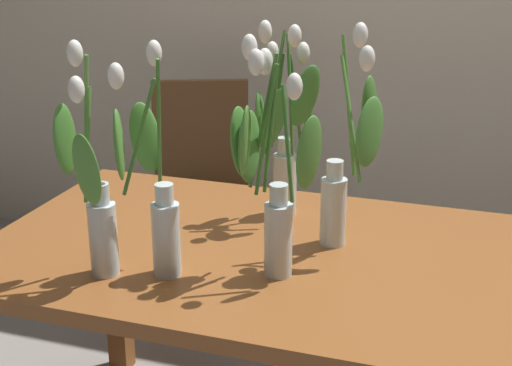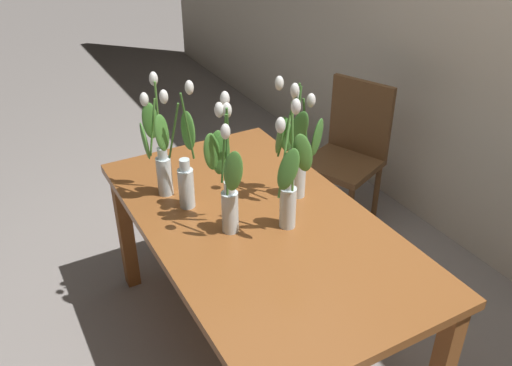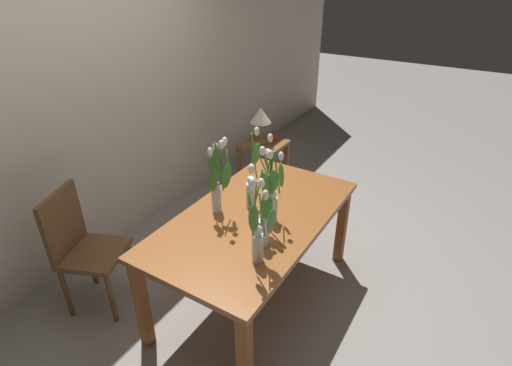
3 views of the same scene
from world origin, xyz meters
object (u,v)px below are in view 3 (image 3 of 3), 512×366
tulip_vase_1 (259,237)px  tulip_vase_2 (262,222)px  dining_table (255,226)px  dining_chair (82,244)px  tulip_vase_3 (272,192)px  table_lamp (261,116)px  side_table (263,153)px  tulip_vase_4 (254,181)px  tulip_vase_0 (218,183)px  pillar_candle (274,137)px

tulip_vase_1 → tulip_vase_2: bearing=24.1°
dining_table → dining_chair: (-0.67, 1.01, -0.12)m
tulip_vase_3 → table_lamp: tulip_vase_3 is taller
side_table → tulip_vase_2: bearing=-149.9°
dining_chair → tulip_vase_3: bearing=-60.4°
tulip_vase_1 → tulip_vase_4: (0.52, 0.35, 0.01)m
tulip_vase_0 → tulip_vase_1: (-0.31, -0.51, -0.05)m
side_table → table_lamp: bearing=145.8°
tulip_vase_4 → tulip_vase_0: bearing=141.4°
tulip_vase_3 → side_table: bearing=32.0°
tulip_vase_1 → tulip_vase_2: (0.13, 0.06, 0.00)m
dining_chair → table_lamp: bearing=-5.1°
dining_table → tulip_vase_4: bearing=32.0°
table_lamp → tulip_vase_1: bearing=-149.5°
dining_table → tulip_vase_0: (-0.08, 0.23, 0.32)m
tulip_vase_4 → pillar_candle: bearing=24.0°
tulip_vase_4 → pillar_candle: (1.50, 0.67, -0.35)m
tulip_vase_2 → tulip_vase_4: 0.48m
side_table → pillar_candle: bearing=-24.7°
table_lamp → tulip_vase_2: bearing=-149.0°
tulip_vase_2 → tulip_vase_3: (0.26, 0.08, 0.05)m
tulip_vase_1 → side_table: size_ratio=1.02×
tulip_vase_0 → table_lamp: (1.55, 0.59, -0.11)m
tulip_vase_0 → tulip_vase_2: bearing=-112.4°
dining_chair → pillar_candle: (2.29, -0.27, 0.06)m
side_table → tulip_vase_1: bearing=-150.3°
side_table → tulip_vase_0: bearing=-160.1°
dining_table → tulip_vase_2: tulip_vase_2 is taller
tulip_vase_4 → side_table: size_ratio=1.06×
tulip_vase_0 → pillar_candle: (1.71, 0.51, -0.38)m
table_lamp → pillar_candle: (0.16, -0.08, -0.27)m
tulip_vase_1 → pillar_candle: (2.02, 1.02, -0.33)m
tulip_vase_1 → tulip_vase_3: (0.39, 0.14, 0.05)m
tulip_vase_3 → pillar_candle: (1.63, 0.88, -0.38)m
tulip_vase_2 → side_table: 2.09m
tulip_vase_1 → side_table: tulip_vase_1 is taller
tulip_vase_0 → tulip_vase_2: size_ratio=1.02×
dining_chair → table_lamp: table_lamp is taller
tulip_vase_3 → table_lamp: bearing=33.1°
tulip_vase_1 → tulip_vase_4: bearing=33.9°
dining_chair → tulip_vase_0: bearing=-53.2°
dining_chair → side_table: dining_chair is taller
dining_table → dining_chair: size_ratio=1.72×
tulip_vase_3 → side_table: (1.50, 0.94, -0.54)m
side_table → pillar_candle: pillar_candle is taller
dining_chair → tulip_vase_4: bearing=-50.1°
tulip_vase_3 → dining_chair: bearing=119.6°
tulip_vase_1 → tulip_vase_4: 0.62m
tulip_vase_2 → pillar_candle: 2.15m
table_lamp → tulip_vase_0: bearing=-159.1°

